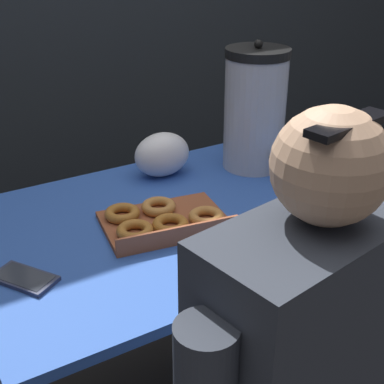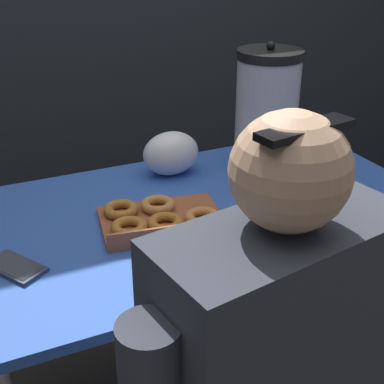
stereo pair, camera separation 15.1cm
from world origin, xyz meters
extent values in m
cube|color=#2D56B2|center=(0.00, 0.00, 0.71)|extent=(1.35, 0.80, 0.03)
cylinder|color=#ADADB2|center=(0.63, 0.35, 0.35)|extent=(0.03, 0.03, 0.70)
cube|color=brown|center=(-0.15, -0.03, 0.73)|extent=(0.36, 0.28, 0.02)
cube|color=brown|center=(-0.17, -0.14, 0.76)|extent=(0.33, 0.06, 0.04)
torus|color=#AD6B29|center=(-0.26, -0.06, 0.75)|extent=(0.12, 0.12, 0.03)
torus|color=#A86624|center=(-0.16, -0.08, 0.75)|extent=(0.11, 0.11, 0.03)
torus|color=#BE7B39|center=(-0.06, -0.10, 0.75)|extent=(0.10, 0.10, 0.03)
torus|color=#AC6927|center=(-0.25, 0.04, 0.75)|extent=(0.14, 0.14, 0.03)
torus|color=#BE7C3A|center=(-0.14, 0.02, 0.75)|extent=(0.12, 0.12, 0.03)
cylinder|color=#B7B7BC|center=(0.30, 0.17, 0.91)|extent=(0.20, 0.20, 0.37)
cylinder|color=black|center=(0.30, 0.17, 1.11)|extent=(0.21, 0.21, 0.03)
sphere|color=black|center=(0.30, 0.17, 1.13)|extent=(0.03, 0.03, 0.03)
cylinder|color=black|center=(0.30, 0.07, 0.79)|extent=(0.02, 0.05, 0.02)
cube|color=#2D334C|center=(-0.55, -0.09, 0.73)|extent=(0.15, 0.17, 0.01)
cube|color=#2D333D|center=(-0.55, -0.09, 0.74)|extent=(0.13, 0.15, 0.00)
ellipsoid|color=white|center=(0.00, 0.26, 0.80)|extent=(0.19, 0.13, 0.14)
cube|color=#333842|center=(-0.16, -0.62, 0.75)|extent=(0.48, 0.28, 0.55)
sphere|color=tan|center=(-0.16, -0.62, 1.12)|extent=(0.19, 0.19, 0.19)
cube|color=black|center=(-0.16, -0.64, 1.20)|extent=(0.17, 0.07, 0.01)
cylinder|color=#333842|center=(0.09, -0.57, 0.72)|extent=(0.10, 0.10, 0.44)
camera|label=1|loc=(-0.74, -1.16, 1.46)|focal=50.00mm
camera|label=2|loc=(-0.61, -1.23, 1.46)|focal=50.00mm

